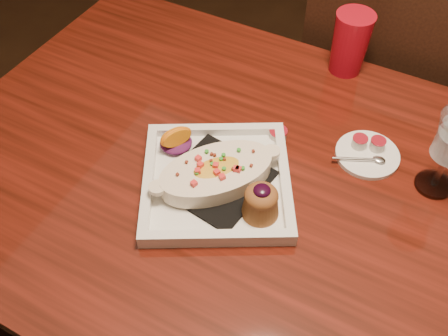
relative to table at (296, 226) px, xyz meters
The scene contains 6 objects.
table is the anchor object (origin of this frame).
chair_far 0.65m from the table, 90.00° to the left, with size 0.42×0.42×0.93m.
plate 0.20m from the table, 160.57° to the right, with size 0.37×0.37×0.08m.
saucer 0.20m from the table, 65.11° to the left, with size 0.13×0.13×0.09m.
creamer_loose 0.19m from the table, 131.64° to the left, with size 0.04×0.04×0.03m.
red_tumbler 0.44m from the table, 97.97° to the left, with size 0.09×0.09×0.15m, color #B50C1D.
Camera 1 is at (0.13, -0.56, 1.50)m, focal length 40.00 mm.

